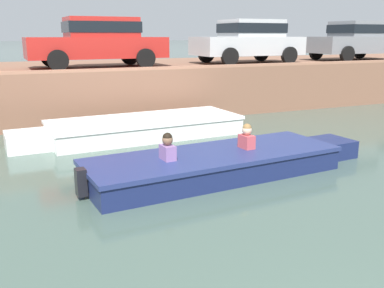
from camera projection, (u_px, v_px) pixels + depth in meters
ground_plane at (171, 191)px, 7.31m from camera, size 400.00×400.00×0.00m
far_quay_wall at (83, 88)px, 14.88m from camera, size 60.00×6.00×1.58m
far_wall_coping at (98, 70)px, 12.11m from camera, size 60.00×0.24×0.08m
boat_moored_central_white at (137, 128)px, 11.06m from camera, size 5.94×2.17×0.49m
motorboat_passing at (224, 162)px, 8.11m from camera, size 5.96×1.99×0.94m
car_left_inner_red at (98, 40)px, 13.41m from camera, size 4.29×1.96×1.54m
car_centre_silver at (249, 39)px, 15.50m from camera, size 3.92×2.04×1.54m
car_right_inner_grey at (356, 39)px, 17.45m from camera, size 3.92×2.00×1.54m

